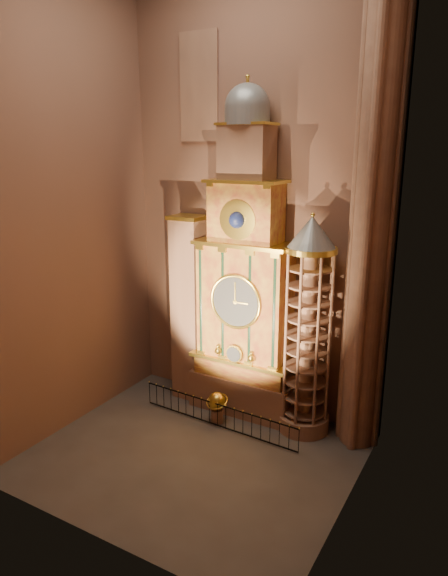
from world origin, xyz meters
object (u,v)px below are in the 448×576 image
Objects in this scene: portrait_tower at (189,308)px; astronomical_clock at (245,290)px; iron_railing at (218,415)px; stair_turret at (307,329)px; celestial_globe at (217,405)px.

astronomical_clock is at bearing -0.29° from portrait_tower.
astronomical_clock is 6.43m from iron_railing.
portrait_tower is 1.15× the size of iron_railing.
stair_turret is 1.22× the size of iron_railing.
portrait_tower is at bearing 146.29° from celestial_globe.
stair_turret reaches higher than iron_railing.
iron_railing is at bearing -56.36° from celestial_globe.
celestial_globe is at bearing -33.71° from portrait_tower.
astronomical_clock is at bearing 175.70° from stair_turret.
astronomical_clock is at bearing 73.50° from celestial_globe.
stair_turret is (6.90, -0.28, 0.12)m from portrait_tower.
celestial_globe is at bearing -158.28° from stair_turret.
stair_turret is at bearing -2.33° from portrait_tower.
iron_railing is at bearing -36.51° from portrait_tower.
iron_railing is (0.27, -0.41, -0.32)m from celestial_globe.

